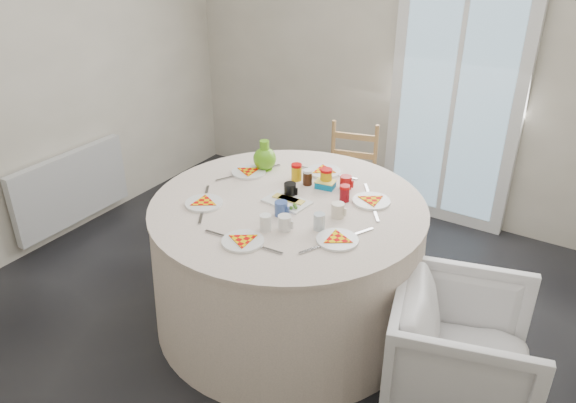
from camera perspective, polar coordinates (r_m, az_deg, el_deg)
The scene contains 14 objects.
floor at distance 3.49m, azimuth -2.09°, elevation -13.19°, with size 4.00×4.00×0.00m, color black.
wall_back at distance 4.53m, azimuth 12.40°, elevation 14.61°, with size 4.00×0.02×2.60m, color #BCB5A3.
wall_left at distance 4.24m, azimuth -25.95°, elevation 11.59°, with size 0.02×4.00×2.60m, color #BCB5A3.
glass_door at distance 4.43m, azimuth 16.72°, elevation 10.44°, with size 1.00×0.08×2.10m, color silver.
radiator at distance 4.59m, azimuth -21.17°, elevation 1.27°, with size 0.07×1.00×0.55m, color silver.
table at distance 3.41m, azimuth 0.00°, elevation -6.32°, with size 1.63×1.63×0.83m, color beige.
wooden_chair at distance 4.27m, azimuth 6.19°, elevation 2.44°, with size 0.38×0.37×0.86m, color #B17D54, non-canonical shape.
armchair at distance 2.99m, azimuth 17.46°, elevation -13.26°, with size 0.69×0.65×0.71m, color silver.
place_settings at distance 3.21m, azimuth 0.00°, elevation -0.47°, with size 1.17×1.17×0.02m, color silver, non-canonical shape.
jar_cluster at distance 3.34m, azimuth 3.09°, elevation 1.71°, with size 0.43×0.22×0.13m, color #A7721C, non-canonical shape.
butter_tub at distance 3.38m, azimuth 3.80°, elevation 1.36°, with size 0.12×0.08×0.05m, color #036FA4.
green_pitcher at distance 3.59m, azimuth -2.38°, elevation 4.49°, with size 0.15×0.15×0.19m, color #529B16, non-canonical shape.
cheese_platter at distance 3.21m, azimuth -0.11°, elevation -0.36°, with size 0.26×0.17×0.03m, color silver, non-canonical shape.
mugs_glasses at distance 3.10m, azimuth 1.85°, elevation -0.74°, with size 0.54×0.54×0.10m, color #A8A8A8, non-canonical shape.
Camera 1 is at (1.51, -2.16, 2.29)m, focal length 35.00 mm.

